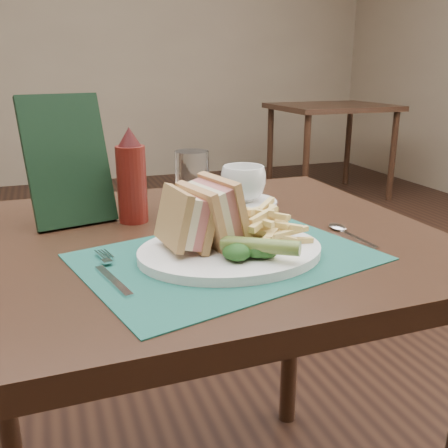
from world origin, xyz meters
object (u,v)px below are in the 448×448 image
Objects in this scene: table_main at (194,406)px; sandwich_half_a at (174,220)px; check_presenter at (68,161)px; drinking_glass at (192,182)px; ketchup_bottle at (131,175)px; placemat at (227,257)px; coffee_cup at (243,183)px; saucer at (243,203)px; plate at (230,251)px; table_bg_right at (329,151)px; sandwich_half_b at (202,213)px.

table_main is 0.46m from sandwich_half_a.
drinking_glass is at bearing -16.81° from check_presenter.
check_presenter reaches higher than ketchup_bottle.
table_main is 0.40m from placemat.
coffee_cup is at bearing 43.06° from sandwich_half_a.
saucer is (0.23, 0.27, -0.06)m from sandwich_half_a.
drinking_glass is (0.02, 0.27, 0.06)m from plate.
ketchup_bottle reaches higher than table_main.
drinking_glass is (-0.12, -0.02, 0.02)m from coffee_cup.
plate is 0.27m from drinking_glass.
sandwich_half_a reaches higher than table_bg_right.
sandwich_half_a is at bearing -125.76° from table_bg_right.
check_presenter is at bearing 127.30° from placemat.
sandwich_half_a is 0.36m from coffee_cup.
sandwich_half_a is 0.39× the size of check_presenter.
saucer is 0.04m from coffee_cup.
table_main is 0.46m from drinking_glass.
sandwich_half_a reaches higher than table_main.
drinking_glass is 0.25m from check_presenter.
coffee_cup is 0.37m from check_presenter.
check_presenter is (-2.18, -2.57, 0.50)m from table_bg_right.
table_main is at bearing 70.88° from sandwich_half_b.
coffee_cup is at bearing 63.18° from placemat.
placemat is at bearing -165.74° from plate.
sandwich_half_b is 1.12× the size of coffee_cup.
table_bg_right is 3.41m from check_presenter.
table_main is at bearing -54.47° from ketchup_bottle.
ketchup_bottle is (-0.25, -0.04, 0.04)m from coffee_cup.
ketchup_bottle is 0.74× the size of check_presenter.
coffee_cup is at bearing 0.00° from saucer.
sandwich_half_b is 0.24m from ketchup_bottle.
sandwich_half_a reaches higher than coffee_cup.
drinking_glass is at bearing 60.41° from sandwich_half_a.
placemat is at bearing -116.82° from coffee_cup.
drinking_glass is at bearing 8.91° from ketchup_bottle.
check_presenter is (-0.24, 0.02, 0.06)m from drinking_glass.
saucer is at bearing 66.89° from plate.
ketchup_bottle is at bearing 112.84° from placemat.
sandwich_half_b is at bearing -95.70° from table_main.
plate is at bearing -38.41° from sandwich_half_b.
check_presenter reaches higher than table_bg_right.
coffee_cup is 0.26m from ketchup_bottle.
plate reaches higher than placemat.
sandwich_half_b reaches higher than sandwich_half_a.
sandwich_half_b is at bearing -2.64° from sandwich_half_a.
table_main is 9.11× the size of coffee_cup.
sandwich_half_a is at bearing -116.92° from table_main.
coffee_cup is at bearing 66.89° from plate.
coffee_cup is at bearing 42.76° from sandwich_half_b.
table_bg_right is 6.00× the size of saucer.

